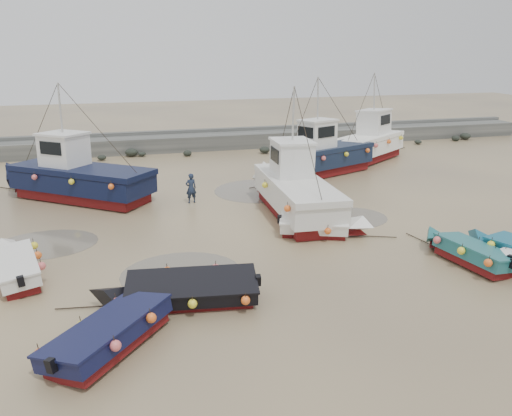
# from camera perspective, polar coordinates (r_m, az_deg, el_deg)

# --- Properties ---
(ground) EXTENTS (120.00, 120.00, 0.00)m
(ground) POSITION_cam_1_polar(r_m,az_deg,el_deg) (20.74, 1.86, -4.96)
(ground) COLOR tan
(ground) RESTS_ON ground
(seawall) EXTENTS (60.00, 4.92, 1.50)m
(seawall) POSITION_cam_1_polar(r_m,az_deg,el_deg) (41.31, -6.96, 7.52)
(seawall) COLOR slate
(seawall) RESTS_ON ground
(puddle_a) EXTENTS (4.49, 4.49, 0.01)m
(puddle_a) POSITION_cam_1_polar(r_m,az_deg,el_deg) (19.07, -8.60, -7.31)
(puddle_a) COLOR #635B4E
(puddle_a) RESTS_ON ground
(puddle_b) EXTENTS (3.34, 3.34, 0.01)m
(puddle_b) POSITION_cam_1_polar(r_m,az_deg,el_deg) (25.18, 11.08, -1.05)
(puddle_b) COLOR #635B4E
(puddle_b) RESTS_ON ground
(puddle_c) EXTENTS (4.42, 4.42, 0.01)m
(puddle_c) POSITION_cam_1_polar(r_m,az_deg,el_deg) (23.26, -23.00, -3.84)
(puddle_c) COLOR #635B4E
(puddle_c) RESTS_ON ground
(puddle_d) EXTENTS (5.21, 5.21, 0.01)m
(puddle_d) POSITION_cam_1_polar(r_m,az_deg,el_deg) (29.28, 0.29, 2.01)
(puddle_d) COLOR #635B4E
(puddle_d) RESTS_ON ground
(dinghy_0) EXTENTS (2.29, 5.68, 1.43)m
(dinghy_0) POSITION_cam_1_polar(r_m,az_deg,el_deg) (20.38, -25.61, -5.59)
(dinghy_0) COLOR #690B0C
(dinghy_0) RESTS_ON ground
(dinghy_1) EXTENTS (4.62, 5.26, 1.43)m
(dinghy_1) POSITION_cam_1_polar(r_m,az_deg,el_deg) (15.05, -15.38, -12.84)
(dinghy_1) COLOR #690B0C
(dinghy_1) RESTS_ON ground
(dinghy_2) EXTENTS (2.26, 5.34, 1.43)m
(dinghy_2) POSITION_cam_1_polar(r_m,az_deg,el_deg) (21.18, 22.96, -4.32)
(dinghy_2) COLOR #690B0C
(dinghy_2) RESTS_ON ground
(dinghy_4) EXTENTS (6.63, 2.49, 1.43)m
(dinghy_4) POSITION_cam_1_polar(r_m,az_deg,el_deg) (16.76, -8.59, -9.01)
(dinghy_4) COLOR #690B0C
(dinghy_4) RESTS_ON ground
(dinghy_5) EXTENTS (5.06, 2.77, 1.43)m
(dinghy_5) POSITION_cam_1_polar(r_m,az_deg,el_deg) (22.44, 7.59, -1.74)
(dinghy_5) COLOR #690B0C
(dinghy_5) RESTS_ON ground
(cabin_boat_0) EXTENTS (9.72, 7.83, 6.22)m
(cabin_boat_0) POSITION_cam_1_polar(r_m,az_deg,el_deg) (29.20, -20.26, 3.47)
(cabin_boat_0) COLOR #690B0C
(cabin_boat_0) RESTS_ON ground
(cabin_boat_1) EXTENTS (3.22, 10.68, 6.22)m
(cabin_boat_1) POSITION_cam_1_polar(r_m,az_deg,el_deg) (25.18, 4.22, 2.38)
(cabin_boat_1) COLOR #690B0C
(cabin_boat_1) RESTS_ON ground
(cabin_boat_2) EXTENTS (9.35, 5.00, 6.22)m
(cabin_boat_2) POSITION_cam_1_polar(r_m,az_deg,el_deg) (32.85, 7.38, 6.07)
(cabin_boat_2) COLOR #690B0C
(cabin_boat_2) RESTS_ON ground
(cabin_boat_3) EXTENTS (8.51, 6.42, 6.22)m
(cabin_boat_3) POSITION_cam_1_polar(r_m,az_deg,el_deg) (38.31, 13.24, 7.46)
(cabin_boat_3) COLOR #690B0C
(cabin_boat_3) RESTS_ON ground
(person) EXTENTS (0.66, 0.50, 1.64)m
(person) POSITION_cam_1_polar(r_m,az_deg,el_deg) (27.25, -7.37, 0.60)
(person) COLOR #1C273D
(person) RESTS_ON ground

